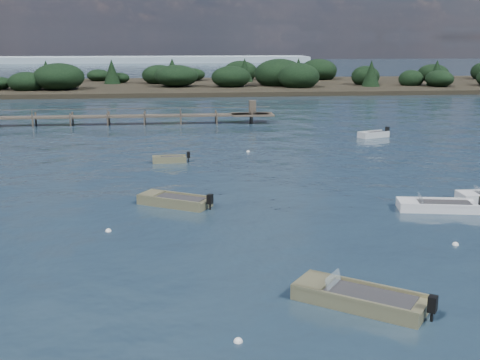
{
  "coord_description": "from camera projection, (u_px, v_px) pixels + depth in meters",
  "views": [
    {
      "loc": [
        -5.33,
        -24.12,
        10.13
      ],
      "look_at": [
        -1.2,
        14.0,
        1.0
      ],
      "focal_mm": 45.0,
      "sensor_mm": 36.0,
      "label": 1
    }
  ],
  "objects": [
    {
      "name": "buoy_a",
      "position": [
        238.0,
        342.0,
        20.49
      ],
      "size": [
        0.32,
        0.32,
        0.32
      ],
      "primitive_type": "sphere",
      "color": "white",
      "rests_on": "ground"
    },
    {
      "name": "jetty",
      "position": [
        34.0,
        118.0,
        70.14
      ],
      "size": [
        64.5,
        3.2,
        3.4
      ],
      "color": "#4C4338",
      "rests_on": "ground"
    },
    {
      "name": "far_headland",
      "position": [
        320.0,
        77.0,
        125.11
      ],
      "size": [
        190.0,
        40.0,
        5.8
      ],
      "color": "black",
      "rests_on": "ground"
    },
    {
      "name": "tender_far_white",
      "position": [
        169.0,
        160.0,
        49.92
      ],
      "size": [
        3.13,
        1.25,
        1.06
      ],
      "color": "#75714E",
      "rests_on": "ground"
    },
    {
      "name": "tender_far_grey_b",
      "position": [
        373.0,
        136.0,
        62.36
      ],
      "size": [
        3.66,
        2.39,
        1.24
      ],
      "color": "#B0B5B7",
      "rests_on": "ground"
    },
    {
      "name": "buoy_e",
      "position": [
        248.0,
        152.0,
        54.42
      ],
      "size": [
        0.32,
        0.32,
        0.32
      ],
      "primitive_type": "sphere",
      "color": "white",
      "rests_on": "ground"
    },
    {
      "name": "dinghy_near_olive",
      "position": [
        359.0,
        300.0,
        23.32
      ],
      "size": [
        5.14,
        4.51,
        1.32
      ],
      "color": "#75714E",
      "rests_on": "ground"
    },
    {
      "name": "buoy_b",
      "position": [
        455.0,
        245.0,
        30.06
      ],
      "size": [
        0.32,
        0.32,
        0.32
      ],
      "primitive_type": "sphere",
      "color": "white",
      "rests_on": "ground"
    },
    {
      "name": "dinghy_mid_grey",
      "position": [
        175.0,
        202.0,
        37.16
      ],
      "size": [
        4.7,
        3.75,
        1.23
      ],
      "color": "#75714E",
      "rests_on": "ground"
    },
    {
      "name": "dinghy_mid_white_a",
      "position": [
        437.0,
        207.0,
        36.12
      ],
      "size": [
        5.11,
        2.63,
        1.17
      ],
      "color": "silver",
      "rests_on": "ground"
    },
    {
      "name": "buoy_c",
      "position": [
        108.0,
        231.0,
        32.17
      ],
      "size": [
        0.32,
        0.32,
        0.32
      ],
      "primitive_type": "sphere",
      "color": "white",
      "rests_on": "ground"
    },
    {
      "name": "ground",
      "position": [
        213.0,
        111.0,
        84.26
      ],
      "size": [
        400.0,
        400.0,
        0.0
      ],
      "primitive_type": "plane",
      "color": "#152431",
      "rests_on": "ground"
    }
  ]
}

